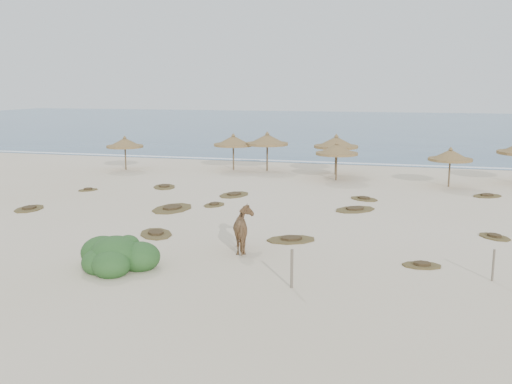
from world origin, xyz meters
TOP-DOWN VIEW (x-y plane):
  - ground at (0.00, 0.00)m, footprint 160.00×160.00m
  - ocean at (0.00, 75.00)m, footprint 200.00×100.00m
  - foam_line at (0.00, 26.00)m, footprint 70.00×0.60m
  - palapa_0 at (-15.52, 17.49)m, footprint 3.05×3.05m
  - palapa_1 at (-7.07, 19.70)m, footprint 4.15×4.15m
  - palapa_2 at (-4.32, 19.91)m, footprint 3.90×3.90m
  - palapa_3 at (1.61, 16.56)m, footprint 3.71×3.71m
  - palapa_4 at (1.22, 19.33)m, footprint 3.50×3.50m
  - palapa_5 at (9.28, 15.87)m, footprint 3.52×3.52m
  - horse at (0.17, -2.15)m, footprint 1.67×2.33m
  - fence_post_near at (2.90, -5.96)m, footprint 0.12×0.12m
  - fence_post_far at (9.56, -3.48)m, footprint 0.10×0.10m
  - bush at (-3.84, -5.59)m, footprint 3.18×2.80m
  - scrub_0 at (-13.55, 2.45)m, footprint 1.65×2.29m
  - scrub_1 at (-5.94, 4.55)m, footprint 2.22×3.14m
  - scrub_2 at (-4.02, 6.07)m, footprint 1.36×1.75m
  - scrub_3 at (3.85, 6.89)m, footprint 2.87×2.87m
  - scrub_4 at (10.44, 2.70)m, footprint 1.80×1.87m
  - scrub_6 at (-9.17, 10.75)m, footprint 2.21×2.62m
  - scrub_7 at (4.10, 10.01)m, footprint 2.20×2.05m
  - scrub_8 at (-13.51, 8.43)m, footprint 1.45×1.58m
  - scrub_9 at (1.70, -0.10)m, footprint 2.62×2.28m
  - scrub_10 at (11.36, 12.93)m, footprint 2.30×2.13m
  - scrub_11 at (-4.50, -0.73)m, footprint 2.39×2.61m
  - scrub_12 at (7.21, -2.42)m, footprint 1.60×1.16m
  - scrub_13 at (-3.81, 9.25)m, footprint 2.14×2.72m

SIDE VIEW (x-z plane):
  - ground at x=0.00m, z-range 0.00..0.00m
  - ocean at x=0.00m, z-range 0.00..0.01m
  - foam_line at x=0.00m, z-range 0.00..0.01m
  - scrub_0 at x=-13.55m, z-range -0.03..0.13m
  - scrub_1 at x=-5.94m, z-range -0.03..0.13m
  - scrub_3 at x=3.85m, z-range -0.03..0.13m
  - scrub_4 at x=10.44m, z-range -0.03..0.13m
  - scrub_7 at x=4.10m, z-range -0.03..0.13m
  - scrub_8 at x=-13.51m, z-range -0.03..0.13m
  - scrub_9 at x=1.70m, z-range -0.03..0.13m
  - scrub_10 at x=11.36m, z-range -0.03..0.13m
  - scrub_12 at x=7.21m, z-range -0.03..0.13m
  - scrub_13 at x=-3.81m, z-range -0.03..0.13m
  - scrub_2 at x=-4.02m, z-range -0.03..0.13m
  - scrub_6 at x=-9.17m, z-range -0.03..0.13m
  - scrub_11 at x=-4.50m, z-range -0.03..0.13m
  - bush at x=-3.84m, z-range -0.25..1.18m
  - fence_post_far at x=9.56m, z-range 0.00..1.14m
  - fence_post_near at x=2.90m, z-range 0.00..1.34m
  - horse at x=0.17m, z-range 0.00..1.79m
  - palapa_5 at x=9.28m, z-range 0.75..3.47m
  - palapa_0 at x=-15.52m, z-range 0.76..3.53m
  - palapa_3 at x=1.61m, z-range 0.78..3.63m
  - palapa_1 at x=-7.07m, z-range 0.82..3.78m
  - palapa_4 at x=1.22m, z-range 0.86..4.00m
  - palapa_2 at x=-4.32m, z-range 0.87..4.02m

